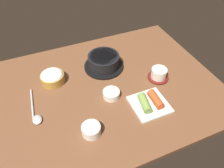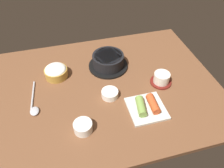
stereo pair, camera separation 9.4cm
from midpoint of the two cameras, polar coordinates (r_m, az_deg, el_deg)
dining_table at (r=97.94cm, az=-4.29°, el=-1.37°), size 100.00×76.00×2.00cm
stone_pot at (r=105.41cm, az=-4.76°, el=5.76°), size 19.14×19.14×6.86cm
rice_bowl at (r=102.46cm, az=-17.93°, el=1.68°), size 10.56×10.56×5.96cm
tea_cup_with_saucer at (r=100.90cm, az=9.55°, el=2.48°), size 9.59×9.59×5.33cm
banchan_cup_center at (r=92.16cm, az=-3.08°, el=-2.68°), size 7.19×7.19×2.94cm
kimchi_plate at (r=89.35cm, az=6.91°, el=-5.10°), size 14.61×14.61×4.31cm
side_bowl_near at (r=81.24cm, az=-8.86°, el=-11.94°), size 7.03×7.03×3.90cm
spoon at (r=93.03cm, az=-22.23°, el=-7.50°), size 3.64×19.93×1.35cm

